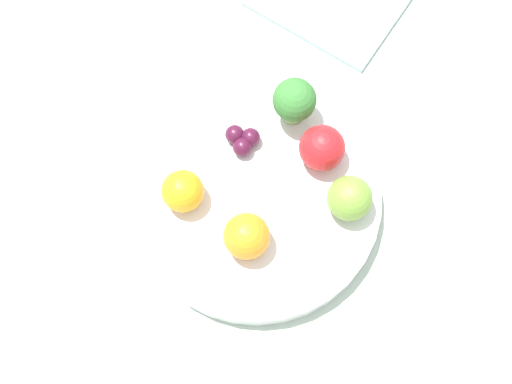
{
  "coord_description": "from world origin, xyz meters",
  "views": [
    {
      "loc": [
        0.23,
        0.04,
        0.72
      ],
      "look_at": [
        0.0,
        0.0,
        0.06
      ],
      "focal_mm": 50.0,
      "sensor_mm": 36.0,
      "label": 1
    }
  ],
  "objects_px": {
    "orange_front": "(244,236)",
    "broccoli": "(294,101)",
    "bowl": "(256,199)",
    "orange_back": "(183,191)",
    "apple_green": "(322,148)",
    "grape_cluster": "(242,140)",
    "apple_red": "(350,198)"
  },
  "relations": [
    {
      "from": "orange_front",
      "to": "broccoli",
      "type": "bearing_deg",
      "value": 170.51
    },
    {
      "from": "broccoli",
      "to": "orange_front",
      "type": "xyz_separation_m",
      "value": [
        0.14,
        -0.02,
        -0.01
      ]
    },
    {
      "from": "bowl",
      "to": "orange_back",
      "type": "relative_size",
      "value": 5.99
    },
    {
      "from": "broccoli",
      "to": "apple_green",
      "type": "distance_m",
      "value": 0.05
    },
    {
      "from": "orange_back",
      "to": "grape_cluster",
      "type": "xyz_separation_m",
      "value": [
        -0.07,
        0.05,
        -0.01
      ]
    },
    {
      "from": "apple_red",
      "to": "orange_back",
      "type": "distance_m",
      "value": 0.16
    },
    {
      "from": "bowl",
      "to": "apple_red",
      "type": "xyz_separation_m",
      "value": [
        -0.01,
        0.09,
        0.04
      ]
    },
    {
      "from": "orange_back",
      "to": "grape_cluster",
      "type": "height_order",
      "value": "orange_back"
    },
    {
      "from": "bowl",
      "to": "apple_red",
      "type": "relative_size",
      "value": 5.64
    },
    {
      "from": "bowl",
      "to": "grape_cluster",
      "type": "relative_size",
      "value": 6.97
    },
    {
      "from": "bowl",
      "to": "broccoli",
      "type": "relative_size",
      "value": 4.36
    },
    {
      "from": "apple_green",
      "to": "grape_cluster",
      "type": "distance_m",
      "value": 0.08
    },
    {
      "from": "bowl",
      "to": "broccoli",
      "type": "distance_m",
      "value": 0.11
    },
    {
      "from": "bowl",
      "to": "orange_back",
      "type": "xyz_separation_m",
      "value": [
        0.02,
        -0.07,
        0.03
      ]
    },
    {
      "from": "broccoli",
      "to": "orange_front",
      "type": "relative_size",
      "value": 1.28
    },
    {
      "from": "orange_front",
      "to": "apple_green",
      "type": "bearing_deg",
      "value": 150.09
    },
    {
      "from": "broccoli",
      "to": "orange_front",
      "type": "bearing_deg",
      "value": -9.49
    },
    {
      "from": "bowl",
      "to": "orange_front",
      "type": "relative_size",
      "value": 5.57
    },
    {
      "from": "broccoli",
      "to": "apple_red",
      "type": "height_order",
      "value": "broccoli"
    },
    {
      "from": "broccoli",
      "to": "apple_red",
      "type": "relative_size",
      "value": 1.29
    },
    {
      "from": "bowl",
      "to": "orange_front",
      "type": "bearing_deg",
      "value": -2.39
    },
    {
      "from": "broccoli",
      "to": "bowl",
      "type": "bearing_deg",
      "value": -13.15
    },
    {
      "from": "apple_green",
      "to": "orange_back",
      "type": "relative_size",
      "value": 1.1
    },
    {
      "from": "apple_red",
      "to": "orange_back",
      "type": "relative_size",
      "value": 1.06
    },
    {
      "from": "orange_back",
      "to": "grape_cluster",
      "type": "distance_m",
      "value": 0.08
    },
    {
      "from": "apple_red",
      "to": "apple_green",
      "type": "height_order",
      "value": "apple_green"
    },
    {
      "from": "bowl",
      "to": "orange_back",
      "type": "distance_m",
      "value": 0.08
    },
    {
      "from": "orange_back",
      "to": "orange_front",
      "type": "bearing_deg",
      "value": 63.27
    },
    {
      "from": "apple_red",
      "to": "apple_green",
      "type": "xyz_separation_m",
      "value": [
        -0.05,
        -0.03,
        0.0
      ]
    },
    {
      "from": "grape_cluster",
      "to": "apple_green",
      "type": "bearing_deg",
      "value": 89.89
    },
    {
      "from": "apple_red",
      "to": "broccoli",
      "type": "bearing_deg",
      "value": -141.79
    },
    {
      "from": "apple_red",
      "to": "grape_cluster",
      "type": "height_order",
      "value": "apple_red"
    }
  ]
}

